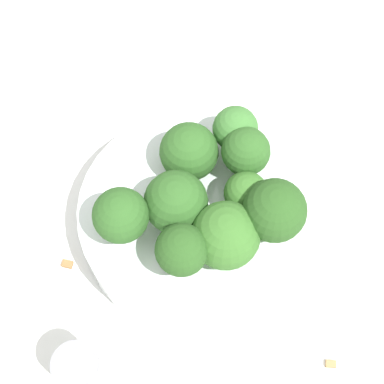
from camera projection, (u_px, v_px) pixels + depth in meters
ground_plane at (192, 230)px, 0.57m from camera, size 3.00×3.00×0.00m
bowl at (192, 220)px, 0.54m from camera, size 0.19×0.19×0.05m
broccoli_floret_0 at (176, 202)px, 0.49m from camera, size 0.05×0.05×0.05m
broccoli_floret_1 at (226, 236)px, 0.48m from camera, size 0.05×0.05×0.06m
broccoli_floret_2 at (189, 152)px, 0.52m from camera, size 0.05×0.05×0.05m
broccoli_floret_3 at (246, 153)px, 0.51m from camera, size 0.04×0.04×0.05m
broccoli_floret_4 at (177, 250)px, 0.47m from camera, size 0.04×0.04×0.06m
broccoli_floret_5 at (121, 216)px, 0.48m from camera, size 0.04×0.04×0.06m
broccoli_floret_6 at (246, 194)px, 0.50m from camera, size 0.04×0.04×0.04m
broccoli_floret_7 at (235, 130)px, 0.52m from camera, size 0.04×0.04×0.05m
broccoli_floret_8 at (274, 212)px, 0.48m from camera, size 0.05×0.05×0.06m
pepper_shaker at (81, 372)px, 0.48m from camera, size 0.03×0.03×0.06m
almond_crumb_0 at (331, 363)px, 0.51m from camera, size 0.01×0.01×0.01m
almond_crumb_1 at (67, 263)px, 0.55m from camera, size 0.01×0.01×0.01m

